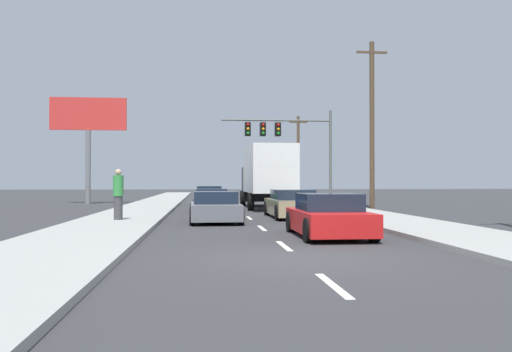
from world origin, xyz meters
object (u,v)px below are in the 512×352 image
at_px(car_tan, 292,205).
at_px(utility_pole_far, 298,155).
at_px(car_gray, 215,208).
at_px(car_red, 329,217).
at_px(utility_pole_mid, 372,123).
at_px(box_truck, 267,173).
at_px(car_navy, 212,201).
at_px(traffic_signal_mast, 281,135).
at_px(roadside_billboard, 88,126).
at_px(pedestrian_near_corner, 118,194).
at_px(car_green, 209,197).

distance_m(car_tan, utility_pole_far, 31.20).
height_order(car_gray, car_red, car_red).
bearing_deg(utility_pole_mid, car_red, -111.79).
xyz_separation_m(car_gray, box_truck, (3.19, 10.11, 1.46)).
bearing_deg(box_truck, car_navy, -138.12).
distance_m(traffic_signal_mast, utility_pole_mid, 8.88).
height_order(roadside_billboard, pedestrian_near_corner, roadside_billboard).
bearing_deg(car_gray, utility_pole_far, 74.59).
bearing_deg(traffic_signal_mast, car_gray, -106.23).
distance_m(utility_pole_mid, utility_pole_far, 23.17).
height_order(traffic_signal_mast, utility_pole_mid, utility_pole_mid).
bearing_deg(box_truck, car_tan, -88.69).
xyz_separation_m(car_navy, roadside_billboard, (-8.34, 10.08, 4.87)).
distance_m(traffic_signal_mast, pedestrian_near_corner, 20.09).
bearing_deg(car_red, pedestrian_near_corner, 140.58).
bearing_deg(box_truck, car_green, 126.92).
distance_m(car_gray, box_truck, 10.70).
relative_size(car_green, car_red, 1.12).
relative_size(car_tan, pedestrian_near_corner, 2.46).
relative_size(car_gray, car_tan, 0.95).
bearing_deg(car_red, box_truck, 89.62).
height_order(car_tan, utility_pole_mid, utility_pole_mid).
bearing_deg(car_navy, utility_pole_mid, 13.71).
relative_size(car_navy, car_tan, 0.92).
bearing_deg(car_red, car_gray, 117.58).
distance_m(car_gray, utility_pole_far, 34.05).
height_order(car_tan, traffic_signal_mast, traffic_signal_mast).
bearing_deg(car_navy, traffic_signal_mast, 63.36).
xyz_separation_m(car_navy, car_tan, (3.39, -5.07, 0.02)).
bearing_deg(car_green, box_truck, -53.08).
bearing_deg(traffic_signal_mast, utility_pole_far, 75.52).
relative_size(car_navy, car_red, 1.05).
height_order(car_tan, pedestrian_near_corner, pedestrian_near_corner).
height_order(car_navy, roadside_billboard, roadside_billboard).
relative_size(car_red, traffic_signal_mast, 0.51).
bearing_deg(roadside_billboard, car_tan, -52.25).
bearing_deg(pedestrian_near_corner, roadside_billboard, 105.04).
height_order(utility_pole_mid, roadside_billboard, utility_pole_mid).
distance_m(car_red, utility_pole_far, 39.16).
xyz_separation_m(car_tan, pedestrian_near_corner, (-6.97, -2.57, 0.53)).
bearing_deg(utility_pole_far, box_truck, -104.46).
relative_size(traffic_signal_mast, roadside_billboard, 1.08).
bearing_deg(car_red, car_navy, 103.28).
relative_size(car_gray, traffic_signal_mast, 0.55).
relative_size(car_green, traffic_signal_mast, 0.57).
xyz_separation_m(car_green, box_truck, (3.25, -4.33, 1.45)).
bearing_deg(car_green, utility_pole_mid, -28.02).
xyz_separation_m(car_green, roadside_billboard, (-8.29, 2.87, 4.84)).
bearing_deg(car_gray, box_truck, 72.49).
xyz_separation_m(car_tan, utility_pole_far, (5.63, 30.48, 3.61)).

